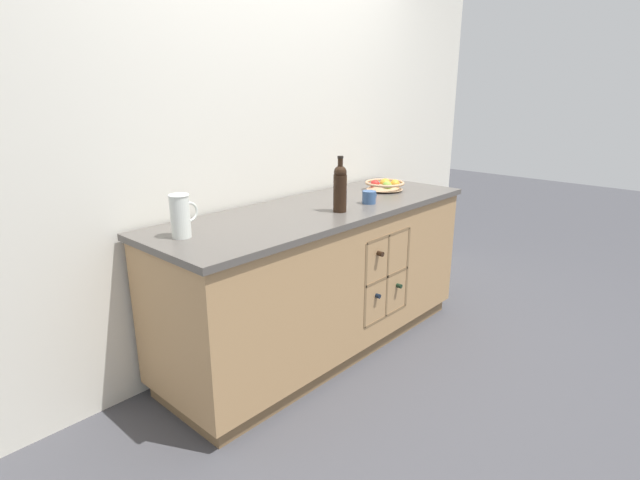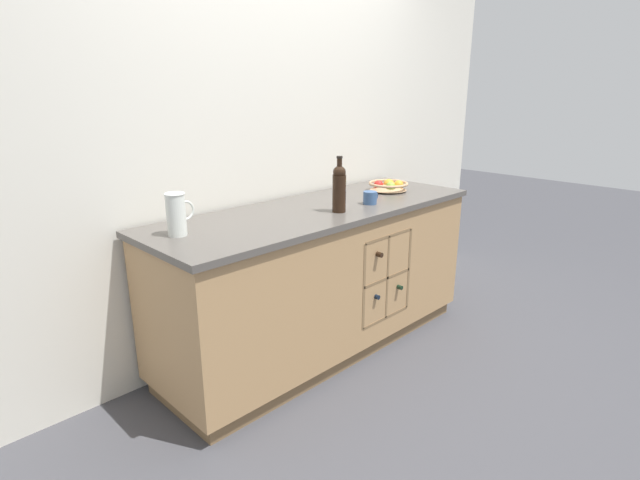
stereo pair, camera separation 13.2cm
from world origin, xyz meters
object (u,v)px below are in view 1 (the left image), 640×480
at_px(white_pitcher, 181,215).
at_px(ceramic_mug, 369,197).
at_px(fruit_bowl, 385,185).
at_px(standing_wine_bottle, 340,187).

xyz_separation_m(white_pitcher, ceramic_mug, (1.15, -0.22, -0.07)).
bearing_deg(fruit_bowl, standing_wine_bottle, -166.31).
xyz_separation_m(fruit_bowl, standing_wine_bottle, (-0.65, -0.16, 0.10)).
xyz_separation_m(fruit_bowl, ceramic_mug, (-0.38, -0.16, -0.00)).
distance_m(fruit_bowl, standing_wine_bottle, 0.68).
relative_size(ceramic_mug, standing_wine_bottle, 0.37).
height_order(fruit_bowl, standing_wine_bottle, standing_wine_bottle).
height_order(white_pitcher, standing_wine_bottle, standing_wine_bottle).
relative_size(fruit_bowl, ceramic_mug, 2.32).
bearing_deg(white_pitcher, ceramic_mug, -10.73).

